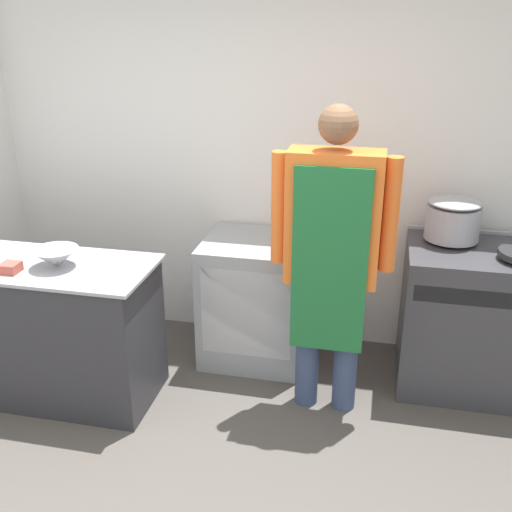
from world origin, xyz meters
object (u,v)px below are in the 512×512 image
Objects in this scene: stove at (477,319)px; person_cook at (332,246)px; fridge_unit at (256,299)px; plastic_tub at (10,268)px; mixing_bowl at (56,258)px; stock_pot at (453,218)px.

stove is 0.52× the size of person_cook.
fridge_unit is 0.95m from person_cook.
person_cook reaches higher than plastic_tub.
person_cook is (0.54, -0.48, 0.62)m from fridge_unit.
fridge_unit is (-1.43, 0.04, -0.03)m from stove.
fridge_unit is at bearing 137.87° from person_cook.
mixing_bowl reaches higher than stove.
stock_pot is at bearing 3.48° from fridge_unit.
person_cook is 1.58m from mixing_bowl.
stove is at bearing 16.87° from plastic_tub.
plastic_tub is at bearing -145.42° from fridge_unit.
fridge_unit is 0.47× the size of person_cook.
mixing_bowl is at bearing -164.49° from stove.
stove is 2.82m from plastic_tub.
fridge_unit is at bearing 178.28° from stove.
stove is 9.36× the size of plastic_tub.
plastic_tub is (-2.66, -0.81, 0.44)m from stove.
person_cook is at bearing -153.68° from stove.
person_cook reaches higher than mixing_bowl.
stove is 1.43m from fridge_unit.
stock_pot is (0.69, 0.56, 0.03)m from person_cook.
mixing_bowl is at bearing 30.82° from plastic_tub.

